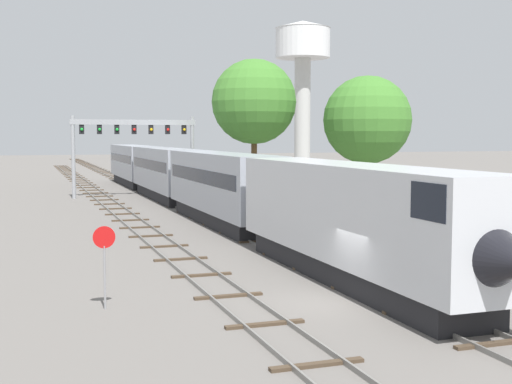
% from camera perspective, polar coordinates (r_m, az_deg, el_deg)
% --- Properties ---
extents(ground_plane, '(400.00, 400.00, 0.00)m').
position_cam_1_polar(ground_plane, '(24.90, 6.88, -9.12)').
color(ground_plane, slate).
extents(track_main, '(2.60, 200.00, 0.16)m').
position_cam_1_polar(track_main, '(82.92, -10.15, 0.57)').
color(track_main, slate).
rests_on(track_main, ground).
extents(track_near, '(2.60, 160.00, 0.16)m').
position_cam_1_polar(track_near, '(62.43, -12.33, -0.80)').
color(track_near, slate).
rests_on(track_near, ground).
extents(passenger_train, '(3.04, 77.17, 4.80)m').
position_cam_1_polar(passenger_train, '(55.37, -5.76, 1.23)').
color(passenger_train, silver).
rests_on(passenger_train, ground).
extents(signal_gantry, '(12.10, 0.49, 7.85)m').
position_cam_1_polar(signal_gantry, '(67.26, -10.12, 4.54)').
color(signal_gantry, '#999BA0').
rests_on(signal_gantry, ground).
extents(water_tower, '(8.98, 8.98, 24.51)m').
position_cam_1_polar(water_tower, '(113.30, 3.92, 11.29)').
color(water_tower, beige).
rests_on(water_tower, ground).
extents(stop_sign, '(0.76, 0.08, 2.88)m').
position_cam_1_polar(stop_sign, '(23.93, -12.54, -5.19)').
color(stop_sign, gray).
rests_on(stop_sign, ground).
extents(trackside_tree_left, '(8.14, 8.14, 11.48)m').
position_cam_1_polar(trackside_tree_left, '(64.17, 9.26, 5.95)').
color(trackside_tree_left, brown).
rests_on(trackside_tree_left, ground).
extents(trackside_tree_mid, '(8.05, 8.05, 13.20)m').
position_cam_1_polar(trackside_tree_mid, '(65.24, -0.16, 7.53)').
color(trackside_tree_mid, brown).
rests_on(trackside_tree_mid, ground).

